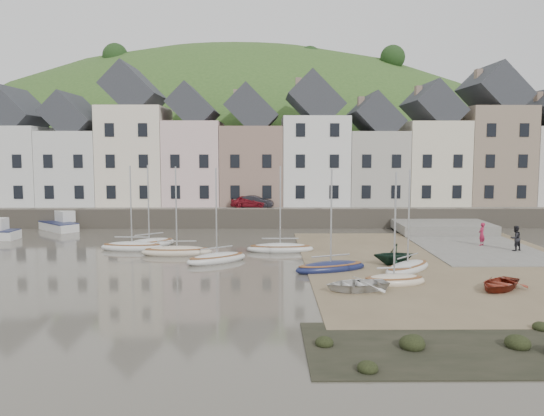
{
  "coord_description": "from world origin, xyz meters",
  "views": [
    {
      "loc": [
        -0.42,
        -35.17,
        7.33
      ],
      "look_at": [
        0.0,
        6.0,
        3.0
      ],
      "focal_mm": 37.51,
      "sensor_mm": 36.0,
      "label": 1
    }
  ],
  "objects_px": {
    "person_dark": "(515,238)",
    "car_left": "(249,202)",
    "car_right": "(255,202)",
    "person_red": "(482,234)",
    "rowboat_white": "(356,284)",
    "sailboat_0": "(149,243)",
    "rowboat_green": "(394,254)",
    "rowboat_red": "(499,284)"
  },
  "relations": [
    {
      "from": "rowboat_green",
      "to": "person_red",
      "type": "relative_size",
      "value": 1.49
    },
    {
      "from": "rowboat_white",
      "to": "rowboat_green",
      "type": "distance_m",
      "value": 7.29
    },
    {
      "from": "rowboat_white",
      "to": "rowboat_red",
      "type": "bearing_deg",
      "value": 78.4
    },
    {
      "from": "car_left",
      "to": "car_right",
      "type": "relative_size",
      "value": 1.0
    },
    {
      "from": "sailboat_0",
      "to": "person_dark",
      "type": "xyz_separation_m",
      "value": [
        26.4,
        -2.64,
        0.74
      ]
    },
    {
      "from": "rowboat_white",
      "to": "rowboat_red",
      "type": "distance_m",
      "value": 7.42
    },
    {
      "from": "person_red",
      "to": "rowboat_white",
      "type": "bearing_deg",
      "value": 4.61
    },
    {
      "from": "rowboat_green",
      "to": "car_right",
      "type": "bearing_deg",
      "value": -161.07
    },
    {
      "from": "sailboat_0",
      "to": "person_red",
      "type": "relative_size",
      "value": 3.69
    },
    {
      "from": "sailboat_0",
      "to": "car_left",
      "type": "xyz_separation_m",
      "value": [
        7.15,
        12.55,
        1.95
      ]
    },
    {
      "from": "person_red",
      "to": "rowboat_red",
      "type": "bearing_deg",
      "value": 28.45
    },
    {
      "from": "rowboat_red",
      "to": "person_dark",
      "type": "distance_m",
      "value": 12.26
    },
    {
      "from": "person_red",
      "to": "car_right",
      "type": "height_order",
      "value": "car_right"
    },
    {
      "from": "sailboat_0",
      "to": "rowboat_green",
      "type": "xyz_separation_m",
      "value": [
        16.76,
        -7.16,
        0.47
      ]
    },
    {
      "from": "rowboat_white",
      "to": "person_red",
      "type": "xyz_separation_m",
      "value": [
        11.45,
        13.19,
        0.58
      ]
    },
    {
      "from": "rowboat_white",
      "to": "person_dark",
      "type": "xyz_separation_m",
      "value": [
        13.01,
        10.99,
        0.61
      ]
    },
    {
      "from": "person_red",
      "to": "person_dark",
      "type": "bearing_deg",
      "value": 80.81
    },
    {
      "from": "person_dark",
      "to": "car_right",
      "type": "distance_m",
      "value": 24.16
    },
    {
      "from": "rowboat_white",
      "to": "car_left",
      "type": "bearing_deg",
      "value": -178.95
    },
    {
      "from": "rowboat_green",
      "to": "rowboat_white",
      "type": "bearing_deg",
      "value": -33.37
    },
    {
      "from": "car_right",
      "to": "rowboat_white",
      "type": "bearing_deg",
      "value": -158.69
    },
    {
      "from": "car_left",
      "to": "rowboat_white",
      "type": "bearing_deg",
      "value": -162.02
    },
    {
      "from": "rowboat_green",
      "to": "rowboat_red",
      "type": "distance_m",
      "value": 7.55
    },
    {
      "from": "rowboat_red",
      "to": "person_red",
      "type": "distance_m",
      "value": 13.71
    },
    {
      "from": "person_dark",
      "to": "car_left",
      "type": "distance_m",
      "value": 24.55
    },
    {
      "from": "car_left",
      "to": "rowboat_red",
      "type": "bearing_deg",
      "value": -147.79
    },
    {
      "from": "car_left",
      "to": "car_right",
      "type": "xyz_separation_m",
      "value": [
        0.5,
        0.0,
        -0.02
      ]
    },
    {
      "from": "rowboat_red",
      "to": "car_left",
      "type": "bearing_deg",
      "value": 162.57
    },
    {
      "from": "car_left",
      "to": "person_red",
      "type": "bearing_deg",
      "value": -121.72
    },
    {
      "from": "rowboat_white",
      "to": "person_dark",
      "type": "relative_size",
      "value": 1.85
    },
    {
      "from": "rowboat_red",
      "to": "car_right",
      "type": "distance_m",
      "value": 29.27
    },
    {
      "from": "sailboat_0",
      "to": "car_left",
      "type": "distance_m",
      "value": 14.58
    },
    {
      "from": "person_dark",
      "to": "car_left",
      "type": "relative_size",
      "value": 0.49
    },
    {
      "from": "sailboat_0",
      "to": "rowboat_green",
      "type": "distance_m",
      "value": 18.23
    },
    {
      "from": "person_red",
      "to": "car_right",
      "type": "xyz_separation_m",
      "value": [
        -17.19,
        12.99,
        1.22
      ]
    },
    {
      "from": "rowboat_red",
      "to": "person_red",
      "type": "xyz_separation_m",
      "value": [
        4.03,
        13.09,
        0.59
      ]
    },
    {
      "from": "car_left",
      "to": "rowboat_green",
      "type": "bearing_deg",
      "value": -149.46
    },
    {
      "from": "person_red",
      "to": "person_dark",
      "type": "relative_size",
      "value": 0.96
    },
    {
      "from": "rowboat_white",
      "to": "car_left",
      "type": "height_order",
      "value": "car_left"
    },
    {
      "from": "person_red",
      "to": "person_dark",
      "type": "xyz_separation_m",
      "value": [
        1.55,
        -2.2,
        0.03
      ]
    },
    {
      "from": "person_dark",
      "to": "car_right",
      "type": "xyz_separation_m",
      "value": [
        -18.75,
        15.19,
        1.19
      ]
    },
    {
      "from": "car_right",
      "to": "sailboat_0",
      "type": "bearing_deg",
      "value": 157.57
    }
  ]
}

